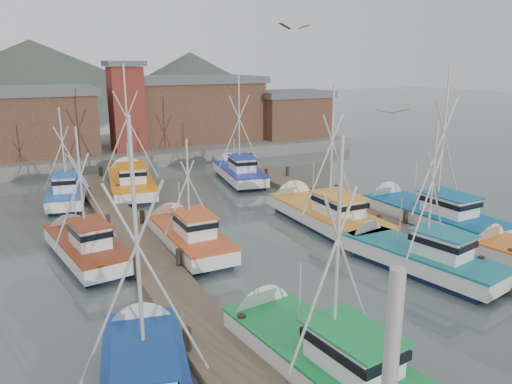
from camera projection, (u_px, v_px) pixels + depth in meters
name	position (u px, v px, depth m)	size (l,w,h in m)	color
ground	(346.00, 289.00, 22.02)	(260.00, 260.00, 0.00)	#465451
dock_left	(165.00, 280.00, 22.44)	(2.30, 46.00, 1.50)	brown
dock_right	(403.00, 234.00, 28.49)	(2.30, 46.00, 1.50)	brown
quay	(140.00, 148.00, 53.87)	(44.00, 16.00, 1.20)	slate
shed_left	(25.00, 121.00, 46.43)	(12.72, 8.48, 6.20)	brown
shed_center	(191.00, 108.00, 55.41)	(14.84, 9.54, 6.90)	brown
shed_right	(290.00, 113.00, 57.78)	(8.48, 6.36, 5.20)	brown
lookout_tower	(127.00, 105.00, 48.28)	(3.60, 3.60, 8.50)	maroon
distant_hills	(3.00, 101.00, 122.54)	(175.00, 140.00, 42.00)	#475143
boat_4	(318.00, 354.00, 15.97)	(3.84, 9.19, 8.59)	#0F1933
boat_5	(414.00, 256.00, 24.04)	(4.15, 8.63, 7.86)	#0F1933
boat_6	(145.00, 376.00, 14.89)	(4.05, 8.43, 9.12)	#0F1933
boat_8	(186.00, 234.00, 26.96)	(2.73, 8.28, 6.61)	#0F1933
boat_9	(322.00, 213.00, 30.70)	(3.83, 9.91, 9.39)	#0F1933
boat_10	(83.00, 246.00, 25.35)	(3.48, 8.08, 7.39)	#0F1933
boat_11	(426.00, 213.00, 30.69)	(4.27, 9.80, 10.57)	#0F1933
boat_12	(130.00, 181.00, 38.75)	(4.36, 10.09, 10.47)	#0F1933
boat_13	(237.00, 172.00, 42.04)	(3.86, 8.90, 9.53)	#0F1933
boat_14	(68.00, 192.00, 35.70)	(3.63, 7.96, 7.27)	#0F1933
gull_near	(295.00, 27.00, 17.97)	(1.51, 0.66, 0.24)	gray
gull_far	(393.00, 112.00, 20.99)	(1.52, 0.66, 0.24)	gray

